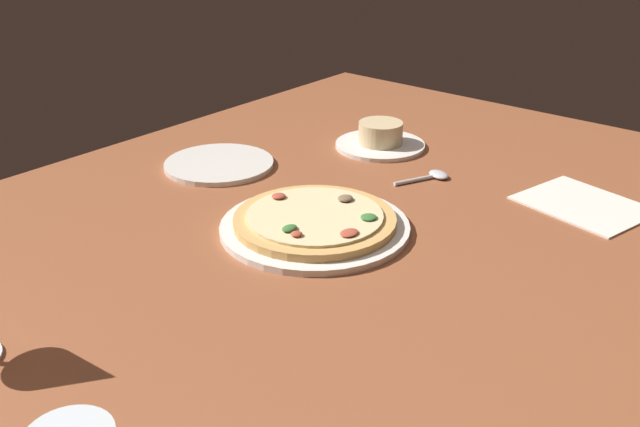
# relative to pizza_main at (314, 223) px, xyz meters

# --- Properties ---
(dining_table) EXTENTS (1.50, 1.10, 0.04)m
(dining_table) POSITION_rel_pizza_main_xyz_m (0.00, -0.02, -0.03)
(dining_table) COLOR brown
(dining_table) RESTS_ON ground
(pizza_main) EXTENTS (0.28, 0.28, 0.03)m
(pizza_main) POSITION_rel_pizza_main_xyz_m (0.00, 0.00, 0.00)
(pizza_main) COLOR silver
(pizza_main) RESTS_ON dining_table
(ramekin_on_saucer) EXTENTS (0.17, 0.17, 0.05)m
(ramekin_on_saucer) POSITION_rel_pizza_main_xyz_m (0.35, 0.13, 0.01)
(ramekin_on_saucer) COLOR silver
(ramekin_on_saucer) RESTS_ON dining_table
(side_plate) EXTENTS (0.19, 0.19, 0.01)m
(side_plate) POSITION_rel_pizza_main_xyz_m (0.09, 0.29, -0.01)
(side_plate) COLOR silver
(side_plate) RESTS_ON dining_table
(paper_menu) EXTENTS (0.18, 0.21, 0.00)m
(paper_menu) POSITION_rel_pizza_main_xyz_m (0.33, -0.27, -0.01)
(paper_menu) COLOR silver
(paper_menu) RESTS_ON dining_table
(spoon) EXTENTS (0.10, 0.06, 0.01)m
(spoon) POSITION_rel_pizza_main_xyz_m (0.28, -0.03, -0.01)
(spoon) COLOR silver
(spoon) RESTS_ON dining_table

